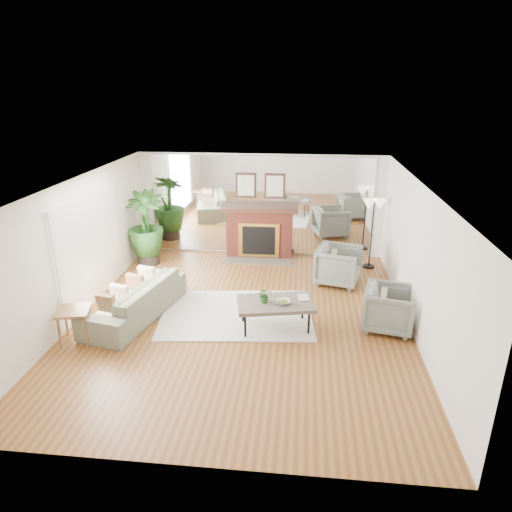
# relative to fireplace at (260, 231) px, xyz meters

# --- Properties ---
(ground) EXTENTS (7.00, 7.00, 0.00)m
(ground) POSITION_rel_fireplace_xyz_m (0.00, -3.26, -0.66)
(ground) COLOR brown
(ground) RESTS_ON ground
(wall_left) EXTENTS (0.02, 7.00, 2.50)m
(wall_left) POSITION_rel_fireplace_xyz_m (-2.99, -3.26, 0.59)
(wall_left) COLOR white
(wall_left) RESTS_ON ground
(wall_right) EXTENTS (0.02, 7.00, 2.50)m
(wall_right) POSITION_rel_fireplace_xyz_m (2.99, -3.26, 0.59)
(wall_right) COLOR white
(wall_right) RESTS_ON ground
(wall_back) EXTENTS (6.00, 0.02, 2.50)m
(wall_back) POSITION_rel_fireplace_xyz_m (0.00, 0.23, 0.59)
(wall_back) COLOR white
(wall_back) RESTS_ON ground
(mirror_panel) EXTENTS (5.40, 0.04, 2.40)m
(mirror_panel) POSITION_rel_fireplace_xyz_m (0.00, 0.21, 0.59)
(mirror_panel) COLOR silver
(mirror_panel) RESTS_ON wall_back
(window_panel) EXTENTS (0.04, 2.40, 1.50)m
(window_panel) POSITION_rel_fireplace_xyz_m (-2.96, -2.86, 0.69)
(window_panel) COLOR #B2E09E
(window_panel) RESTS_ON wall_left
(fireplace) EXTENTS (1.85, 0.83, 2.05)m
(fireplace) POSITION_rel_fireplace_xyz_m (0.00, 0.00, 0.00)
(fireplace) COLOR maroon
(fireplace) RESTS_ON ground
(area_rug) EXTENTS (2.95, 2.25, 0.03)m
(area_rug) POSITION_rel_fireplace_xyz_m (-0.12, -3.12, -0.64)
(area_rug) COLOR white
(area_rug) RESTS_ON ground
(coffee_table) EXTENTS (1.43, 1.01, 0.52)m
(coffee_table) POSITION_rel_fireplace_xyz_m (0.62, -3.57, -0.18)
(coffee_table) COLOR #665E51
(coffee_table) RESTS_ON ground
(sofa) EXTENTS (1.41, 2.48, 0.68)m
(sofa) POSITION_rel_fireplace_xyz_m (-1.97, -3.37, -0.32)
(sofa) COLOR slate
(sofa) RESTS_ON ground
(armchair_back) EXTENTS (1.10, 1.08, 0.82)m
(armchair_back) POSITION_rel_fireplace_xyz_m (1.84, -1.46, -0.25)
(armchair_back) COLOR gray
(armchair_back) RESTS_ON ground
(armchair_front) EXTENTS (1.01, 0.99, 0.77)m
(armchair_front) POSITION_rel_fireplace_xyz_m (2.60, -3.35, -0.27)
(armchair_front) COLOR gray
(armchair_front) RESTS_ON ground
(side_table) EXTENTS (0.62, 0.62, 0.59)m
(side_table) POSITION_rel_fireplace_xyz_m (-2.65, -4.32, -0.17)
(side_table) COLOR olive
(side_table) RESTS_ON ground
(potted_ficus) EXTENTS (0.93, 0.93, 1.77)m
(potted_ficus) POSITION_rel_fireplace_xyz_m (-2.60, -0.78, 0.28)
(potted_ficus) COLOR black
(potted_ficus) RESTS_ON ground
(floor_lamp) EXTENTS (0.53, 0.29, 1.63)m
(floor_lamp) POSITION_rel_fireplace_xyz_m (2.63, -0.46, 0.73)
(floor_lamp) COLOR black
(floor_lamp) RESTS_ON ground
(tabletop_plant) EXTENTS (0.29, 0.26, 0.27)m
(tabletop_plant) POSITION_rel_fireplace_xyz_m (0.44, -3.60, -0.00)
(tabletop_plant) COLOR #2F6625
(tabletop_plant) RESTS_ON coffee_table
(fruit_bowl) EXTENTS (0.30, 0.30, 0.06)m
(fruit_bowl) POSITION_rel_fireplace_xyz_m (0.76, -3.61, -0.11)
(fruit_bowl) COLOR olive
(fruit_bowl) RESTS_ON coffee_table
(book) EXTENTS (0.24, 0.29, 0.02)m
(book) POSITION_rel_fireplace_xyz_m (1.01, -3.38, -0.13)
(book) COLOR olive
(book) RESTS_ON coffee_table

